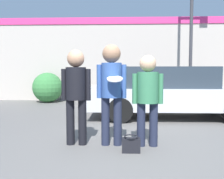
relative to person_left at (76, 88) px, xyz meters
The scene contains 8 objects.
ground_plane 1.32m from the person_left, 10.64° to the right, with size 56.00×56.00×0.00m, color #5B5956.
storefront_building 7.17m from the person_left, 83.40° to the left, with size 24.00×0.22×3.78m.
person_left is the anchor object (origin of this frame).
person_middle_with_frisbee 0.64m from the person_left, ahead, with size 0.53×0.57×1.81m.
person_right 1.28m from the person_left, ahead, with size 0.55×0.38×1.62m.
parked_car_near 3.62m from the person_left, 51.93° to the left, with size 4.75×1.94×1.47m.
shrub 6.70m from the person_left, 111.15° to the left, with size 1.29×1.29×1.29m.
handbag 1.39m from the person_left, 22.78° to the right, with size 0.30×0.23×0.28m.
Camera 1 is at (0.01, -4.29, 1.33)m, focal length 40.00 mm.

